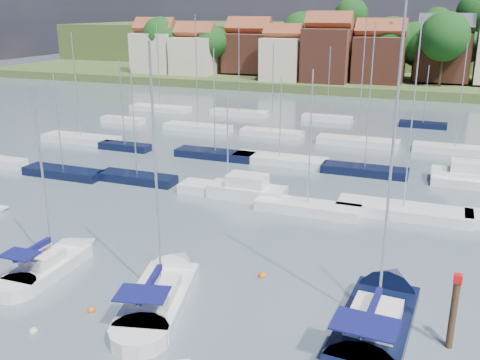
% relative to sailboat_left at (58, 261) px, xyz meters
% --- Properties ---
extents(ground, '(260.00, 260.00, 0.00)m').
position_rel_sailboat_left_xyz_m(ground, '(12.39, 37.11, -0.37)').
color(ground, '#45545E').
rests_on(ground, ground).
extents(sailboat_left, '(2.70, 9.52, 12.97)m').
position_rel_sailboat_left_xyz_m(sailboat_left, '(0.00, 0.00, 0.00)').
color(sailboat_left, silver).
rests_on(sailboat_left, ground).
extents(sailboat_centre, '(5.85, 12.32, 16.17)m').
position_rel_sailboat_left_xyz_m(sailboat_centre, '(8.32, -0.36, -0.01)').
color(sailboat_centre, silver).
rests_on(sailboat_centre, ground).
extents(sailboat_navy, '(4.31, 13.55, 18.42)m').
position_rel_sailboat_left_xyz_m(sailboat_navy, '(20.83, 1.79, -0.02)').
color(sailboat_navy, black).
rests_on(sailboat_navy, ground).
extents(timber_piling, '(0.40, 0.40, 6.35)m').
position_rel_sailboat_left_xyz_m(timber_piling, '(24.41, -0.16, 0.70)').
color(timber_piling, '#4C331E').
rests_on(timber_piling, ground).
extents(buoy_b, '(0.46, 0.46, 0.46)m').
position_rel_sailboat_left_xyz_m(buoy_b, '(3.85, -6.75, -0.37)').
color(buoy_b, beige).
rests_on(buoy_b, ground).
extents(buoy_c, '(0.47, 0.47, 0.47)m').
position_rel_sailboat_left_xyz_m(buoy_c, '(5.45, -3.91, -0.37)').
color(buoy_c, '#D85914').
rests_on(buoy_c, ground).
extents(buoy_e, '(0.52, 0.52, 0.52)m').
position_rel_sailboat_left_xyz_m(buoy_e, '(13.16, 3.48, -0.37)').
color(buoy_e, '#D85914').
rests_on(buoy_e, ground).
extents(buoy_g, '(0.45, 0.45, 0.45)m').
position_rel_sailboat_left_xyz_m(buoy_g, '(21.38, 1.25, -0.37)').
color(buoy_g, beige).
rests_on(buoy_g, ground).
extents(marina_field, '(79.62, 41.41, 15.93)m').
position_rel_sailboat_left_xyz_m(marina_field, '(14.30, 32.25, 0.07)').
color(marina_field, silver).
rests_on(marina_field, ground).
extents(far_shore_town, '(212.46, 90.00, 22.27)m').
position_rel_sailboat_left_xyz_m(far_shore_town, '(14.62, 129.77, 4.24)').
color(far_shore_town, '#48592C').
rests_on(far_shore_town, ground).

